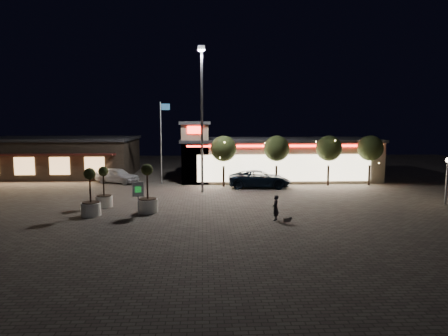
{
  "coord_description": "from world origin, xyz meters",
  "views": [
    {
      "loc": [
        2.08,
        -26.13,
        6.15
      ],
      "look_at": [
        3.77,
        6.0,
        2.34
      ],
      "focal_mm": 32.0,
      "sensor_mm": 36.0,
      "label": 1
    }
  ],
  "objects": [
    {
      "name": "string_tree_b",
      "position": [
        9.0,
        11.0,
        3.56
      ],
      "size": [
        2.42,
        2.42,
        4.79
      ],
      "color": "#332319",
      "rests_on": "ground"
    },
    {
      "name": "pickup_truck",
      "position": [
        7.3,
        10.27,
        0.8
      ],
      "size": [
        5.9,
        2.99,
        1.6
      ],
      "primitive_type": "imported",
      "rotation": [
        0.0,
        0.0,
        1.51
      ],
      "color": "black",
      "rests_on": "ground"
    },
    {
      "name": "floodlight_pole",
      "position": [
        2.0,
        8.0,
        7.02
      ],
      "size": [
        0.6,
        0.4,
        12.38
      ],
      "color": "gray",
      "rests_on": "ground"
    },
    {
      "name": "string_tree_c",
      "position": [
        14.0,
        11.0,
        3.56
      ],
      "size": [
        2.42,
        2.42,
        4.79
      ],
      "color": "#332319",
      "rests_on": "ground"
    },
    {
      "name": "planter_mid",
      "position": [
        -5.25,
        -0.22,
        0.97
      ],
      "size": [
        1.28,
        1.28,
        3.14
      ],
      "color": "white",
      "rests_on": "ground"
    },
    {
      "name": "string_tree_a",
      "position": [
        4.0,
        11.0,
        3.56
      ],
      "size": [
        2.42,
        2.42,
        4.79
      ],
      "color": "#332319",
      "rests_on": "ground"
    },
    {
      "name": "retail_building",
      "position": [
        9.51,
        15.82,
        2.21
      ],
      "size": [
        20.4,
        8.4,
        6.1
      ],
      "color": "gray",
      "rests_on": "ground"
    },
    {
      "name": "flagpole",
      "position": [
        -1.9,
        13.0,
        4.74
      ],
      "size": [
        0.95,
        0.1,
        8.0
      ],
      "color": "white",
      "rests_on": "ground"
    },
    {
      "name": "ground",
      "position": [
        0.0,
        0.0,
        0.0
      ],
      "size": [
        90.0,
        90.0,
        0.0
      ],
      "primitive_type": "plane",
      "color": "#60584E",
      "rests_on": "ground"
    },
    {
      "name": "planter_left",
      "position": [
        -5.03,
        2.39,
        0.91
      ],
      "size": [
        1.19,
        1.19,
        2.94
      ],
      "color": "white",
      "rests_on": "ground"
    },
    {
      "name": "dog",
      "position": [
        7.15,
        -3.06,
        0.3
      ],
      "size": [
        0.55,
        0.35,
        0.3
      ],
      "color": "#59514C",
      "rests_on": "ground"
    },
    {
      "name": "restaurant_building",
      "position": [
        -14.0,
        19.97,
        2.16
      ],
      "size": [
        16.4,
        11.0,
        4.3
      ],
      "color": "#382D23",
      "rests_on": "ground"
    },
    {
      "name": "white_sedan",
      "position": [
        -6.48,
        13.68,
        0.76
      ],
      "size": [
        4.81,
        3.57,
        1.52
      ],
      "primitive_type": "imported",
      "rotation": [
        0.0,
        0.0,
        1.12
      ],
      "color": "silver",
      "rests_on": "ground"
    },
    {
      "name": "valet_sign",
      "position": [
        -2.16,
        -0.32,
        1.54
      ],
      "size": [
        0.73,
        0.12,
        2.2
      ],
      "color": "gray",
      "rests_on": "ground"
    },
    {
      "name": "pedestrian",
      "position": [
        6.54,
        -2.1,
        0.79
      ],
      "size": [
        0.58,
        0.68,
        1.58
      ],
      "primitive_type": "imported",
      "rotation": [
        0.0,
        0.0,
        -1.99
      ],
      "color": "black",
      "rests_on": "ground"
    },
    {
      "name": "lamp_post_east",
      "position": [
        20.0,
        2.0,
        2.46
      ],
      "size": [
        0.36,
        0.36,
        3.48
      ],
      "color": "gray",
      "rests_on": "ground"
    },
    {
      "name": "string_tree_d",
      "position": [
        18.0,
        11.0,
        3.56
      ],
      "size": [
        2.42,
        2.42,
        4.79
      ],
      "color": "#332319",
      "rests_on": "ground"
    },
    {
      "name": "planter_right",
      "position": [
        -1.67,
        0.54,
        1.02
      ],
      "size": [
        1.34,
        1.34,
        3.31
      ],
      "color": "white",
      "rests_on": "ground"
    }
  ]
}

